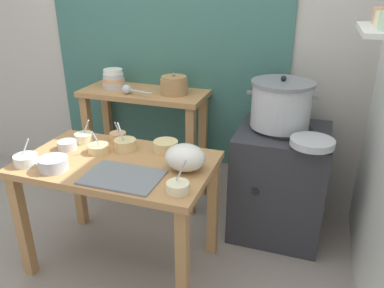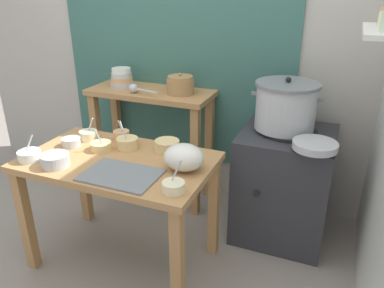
% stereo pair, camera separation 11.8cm
% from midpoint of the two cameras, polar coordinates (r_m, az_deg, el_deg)
% --- Properties ---
extents(ground_plane, '(9.00, 9.00, 0.00)m').
position_cam_midpoint_polar(ground_plane, '(2.57, -7.98, -17.16)').
color(ground_plane, gray).
extents(wall_back, '(4.40, 0.12, 2.60)m').
position_cam_midpoint_polar(wall_back, '(2.94, 3.08, 16.34)').
color(wall_back, '#B2ADA3').
rests_on(wall_back, ground).
extents(prep_table, '(1.10, 0.66, 0.72)m').
position_cam_midpoint_polar(prep_table, '(2.26, -9.49, -4.77)').
color(prep_table, '#B27F4C').
rests_on(prep_table, ground).
extents(back_shelf_table, '(0.96, 0.40, 0.90)m').
position_cam_midpoint_polar(back_shelf_table, '(2.97, -4.98, 4.00)').
color(back_shelf_table, '#B27F4C').
rests_on(back_shelf_table, ground).
extents(stove_block, '(0.60, 0.61, 0.78)m').
position_cam_midpoint_polar(stove_block, '(2.69, 14.86, -5.84)').
color(stove_block, '#2D2D33').
rests_on(stove_block, ground).
extents(steamer_pot, '(0.45, 0.40, 0.34)m').
position_cam_midpoint_polar(steamer_pot, '(2.50, 15.32, 5.58)').
color(steamer_pot, '#B7BABF').
rests_on(steamer_pot, stove_block).
extents(clay_pot, '(0.20, 0.20, 0.16)m').
position_cam_midpoint_polar(clay_pot, '(2.79, -0.51, 8.89)').
color(clay_pot, '#A37A4C').
rests_on(clay_pot, back_shelf_table).
extents(bowl_stack_enamel, '(0.18, 0.18, 0.14)m').
position_cam_midpoint_polar(bowl_stack_enamel, '(3.03, -9.46, 9.80)').
color(bowl_stack_enamel, '#B7BABF').
rests_on(bowl_stack_enamel, back_shelf_table).
extents(ladle, '(0.26, 0.09, 0.07)m').
position_cam_midpoint_polar(ladle, '(2.83, -7.48, 8.31)').
color(ladle, '#B7BABF').
rests_on(ladle, back_shelf_table).
extents(serving_tray, '(0.40, 0.28, 0.01)m').
position_cam_midpoint_polar(serving_tray, '(2.02, -9.04, -4.67)').
color(serving_tray, slate).
rests_on(serving_tray, prep_table).
extents(plastic_bag, '(0.22, 0.20, 0.15)m').
position_cam_midpoint_polar(plastic_bag, '(2.03, 0.45, -2.03)').
color(plastic_bag, silver).
rests_on(plastic_bag, prep_table).
extents(wide_pan, '(0.26, 0.26, 0.04)m').
position_cam_midpoint_polar(wide_pan, '(2.29, 19.51, -0.22)').
color(wide_pan, '#B7BABF').
rests_on(wide_pan, stove_block).
extents(prep_bowl_0, '(0.13, 0.13, 0.14)m').
position_cam_midpoint_polar(prep_bowl_0, '(2.34, -12.18, -0.28)').
color(prep_bowl_0, '#E5C684').
rests_on(prep_bowl_0, prep_table).
extents(prep_bowl_1, '(0.12, 0.12, 0.05)m').
position_cam_midpoint_polar(prep_bowl_1, '(2.44, -16.49, 0.32)').
color(prep_bowl_1, '#B7BABF').
rests_on(prep_bowl_1, prep_table).
extents(prep_bowl_2, '(0.13, 0.13, 0.17)m').
position_cam_midpoint_polar(prep_bowl_2, '(2.33, -8.31, 0.21)').
color(prep_bowl_2, '#E5C684').
rests_on(prep_bowl_2, prep_table).
extents(prep_bowl_3, '(0.10, 0.10, 0.14)m').
position_cam_midpoint_polar(prep_bowl_3, '(2.45, -9.26, 1.32)').
color(prep_bowl_3, tan).
rests_on(prep_bowl_3, prep_table).
extents(prep_bowl_4, '(0.13, 0.13, 0.15)m').
position_cam_midpoint_polar(prep_bowl_4, '(2.32, -22.02, -1.60)').
color(prep_bowl_4, silver).
rests_on(prep_bowl_4, prep_table).
extents(prep_bowl_5, '(0.15, 0.15, 0.06)m').
position_cam_midpoint_polar(prep_bowl_5, '(2.27, -2.30, -0.18)').
color(prep_bowl_5, '#E5C684').
rests_on(prep_bowl_5, prep_table).
extents(prep_bowl_6, '(0.12, 0.12, 0.15)m').
position_cam_midpoint_polar(prep_bowl_6, '(2.51, -14.08, 1.35)').
color(prep_bowl_6, beige).
rests_on(prep_bowl_6, prep_table).
extents(prep_bowl_7, '(0.16, 0.16, 0.07)m').
position_cam_midpoint_polar(prep_bowl_7, '(2.20, -18.55, -2.28)').
color(prep_bowl_7, '#B7BABF').
rests_on(prep_bowl_7, prep_table).
extents(prep_bowl_8, '(0.11, 0.11, 0.18)m').
position_cam_midpoint_polar(prep_bowl_8, '(1.84, -0.97, -6.42)').
color(prep_bowl_8, beige).
rests_on(prep_bowl_8, prep_table).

